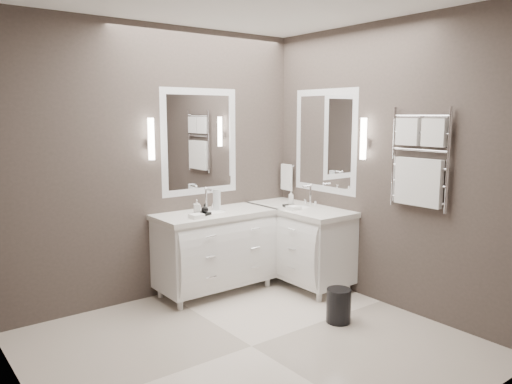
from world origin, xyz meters
TOP-DOWN VIEW (x-y plane):
  - floor at (0.00, 0.00)m, footprint 3.20×3.00m
  - wall_back at (0.00, 1.50)m, footprint 3.20×0.01m
  - wall_front at (0.00, -1.50)m, footprint 3.20×0.01m
  - wall_left at (-1.60, 0.00)m, footprint 0.01×3.00m
  - wall_right at (1.60, 0.00)m, footprint 0.01×3.00m
  - vanity_back at (0.45, 1.23)m, footprint 1.24×0.59m
  - vanity_right at (1.33, 0.90)m, footprint 0.59×1.24m
  - mirror_back at (0.45, 1.49)m, footprint 0.90×0.02m
  - mirror_right at (1.59, 0.80)m, footprint 0.02×0.90m
  - sconce_back at (-0.13, 1.43)m, footprint 0.06×0.06m
  - sconce_right at (1.53, 0.22)m, footprint 0.06×0.06m
  - towel_bar_corner at (1.54, 1.36)m, footprint 0.03×0.22m
  - towel_ladder at (1.55, -0.40)m, footprint 0.06×0.58m
  - waste_bin at (0.90, -0.09)m, footprint 0.26×0.26m
  - amenity_tray_back at (0.24, 1.15)m, footprint 0.21×0.18m
  - amenity_tray_right at (1.23, 0.93)m, footprint 0.16×0.19m
  - water_bottle at (0.48, 1.23)m, footprint 0.10×0.10m
  - soap_bottle_a at (0.21, 1.17)m, footprint 0.08×0.08m
  - soap_bottle_b at (0.27, 1.12)m, footprint 0.08×0.08m
  - soap_bottle_c at (1.23, 0.93)m, footprint 0.07×0.07m

SIDE VIEW (x-z plane):
  - floor at x=0.00m, z-range -0.01..0.00m
  - waste_bin at x=0.90m, z-range 0.00..0.31m
  - vanity_back at x=0.45m, z-range 0.00..0.97m
  - vanity_right at x=1.33m, z-range 0.00..0.97m
  - amenity_tray_right at x=1.23m, z-range 0.85..0.87m
  - amenity_tray_back at x=0.24m, z-range 0.85..0.88m
  - soap_bottle_b at x=0.27m, z-range 0.88..0.97m
  - soap_bottle_a at x=0.21m, z-range 0.88..1.01m
  - soap_bottle_c at x=1.23m, z-range 0.87..1.03m
  - water_bottle at x=0.48m, z-range 0.85..1.08m
  - towel_bar_corner at x=1.54m, z-range 0.97..1.27m
  - wall_back at x=0.00m, z-range 0.00..2.70m
  - wall_front at x=0.00m, z-range 0.00..2.70m
  - wall_left at x=-1.60m, z-range 0.00..2.70m
  - wall_right at x=1.60m, z-range 0.00..2.70m
  - towel_ladder at x=1.55m, z-range 0.94..1.84m
  - mirror_back at x=0.45m, z-range 1.00..2.10m
  - mirror_right at x=1.59m, z-range 1.00..2.10m
  - sconce_back at x=-0.13m, z-range 1.39..1.79m
  - sconce_right at x=1.53m, z-range 1.39..1.79m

